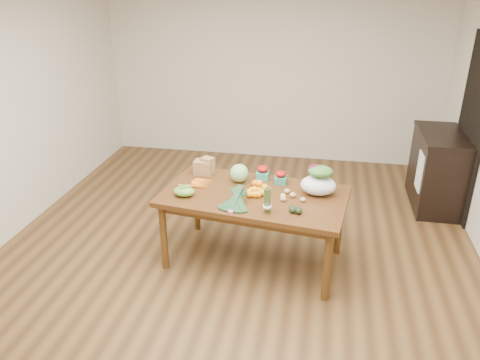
% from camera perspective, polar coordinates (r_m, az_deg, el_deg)
% --- Properties ---
extents(floor, '(6.00, 6.00, 0.00)m').
position_cam_1_polar(floor, '(4.86, -0.83, -9.71)').
color(floor, brown).
rests_on(floor, ground).
extents(room_walls, '(5.02, 6.02, 2.70)m').
position_cam_1_polar(room_walls, '(4.26, -0.94, 5.54)').
color(room_walls, beige).
rests_on(room_walls, floor).
extents(dining_table, '(1.86, 1.19, 0.75)m').
position_cam_1_polar(dining_table, '(4.67, 1.70, -5.83)').
color(dining_table, '#563214').
rests_on(dining_table, floor).
extents(doorway_dark, '(0.02, 1.00, 2.10)m').
position_cam_1_polar(doorway_dark, '(6.03, 26.31, 5.68)').
color(doorway_dark, black).
rests_on(doorway_dark, floor).
extents(cabinet, '(0.52, 1.02, 0.94)m').
position_cam_1_polar(cabinet, '(6.24, 22.86, 1.15)').
color(cabinet, black).
rests_on(cabinet, floor).
extents(dish_towel, '(0.02, 0.28, 0.45)m').
position_cam_1_polar(dish_towel, '(5.89, 21.04, 0.96)').
color(dish_towel, white).
rests_on(dish_towel, cabinet).
extents(paper_bag, '(0.27, 0.24, 0.18)m').
position_cam_1_polar(paper_bag, '(4.92, -4.51, 1.74)').
color(paper_bag, '#9E7147').
rests_on(paper_bag, dining_table).
extents(cabbage, '(0.19, 0.19, 0.19)m').
position_cam_1_polar(cabbage, '(4.71, -0.10, 0.84)').
color(cabbage, '#A5D77C').
rests_on(cabbage, dining_table).
extents(strawberry_basket_a, '(0.14, 0.14, 0.11)m').
position_cam_1_polar(strawberry_basket_a, '(4.80, 2.79, 0.77)').
color(strawberry_basket_a, '#B6110C').
rests_on(strawberry_basket_a, dining_table).
extents(strawberry_basket_b, '(0.13, 0.13, 0.11)m').
position_cam_1_polar(strawberry_basket_b, '(4.71, 4.98, 0.19)').
color(strawberry_basket_b, '#B70C0C').
rests_on(strawberry_basket_b, dining_table).
extents(orange_a, '(0.07, 0.07, 0.07)m').
position_cam_1_polar(orange_a, '(4.63, 1.85, -0.41)').
color(orange_a, '#FF5C0F').
rests_on(orange_a, dining_table).
extents(orange_b, '(0.08, 0.08, 0.08)m').
position_cam_1_polar(orange_b, '(4.62, 2.38, -0.44)').
color(orange_b, orange).
rests_on(orange_b, dining_table).
extents(orange_c, '(0.08, 0.08, 0.08)m').
position_cam_1_polar(orange_c, '(4.53, 3.03, -0.97)').
color(orange_c, orange).
rests_on(orange_c, dining_table).
extents(mandarin_cluster, '(0.20, 0.20, 0.10)m').
position_cam_1_polar(mandarin_cluster, '(4.44, 1.82, -1.36)').
color(mandarin_cluster, '#FFAC0F').
rests_on(mandarin_cluster, dining_table).
extents(carrots, '(0.25, 0.24, 0.03)m').
position_cam_1_polar(carrots, '(4.69, -4.55, -0.41)').
color(carrots, '#FEA115').
rests_on(carrots, dining_table).
extents(snap_pea_bag, '(0.20, 0.15, 0.09)m').
position_cam_1_polar(snap_pea_bag, '(4.47, -6.82, -1.38)').
color(snap_pea_bag, '#74B53D').
rests_on(snap_pea_bag, dining_table).
extents(kale_bunch, '(0.37, 0.44, 0.16)m').
position_cam_1_polar(kale_bunch, '(4.20, -0.72, -2.43)').
color(kale_bunch, '#15311F').
rests_on(kale_bunch, dining_table).
extents(asparagus_bundle, '(0.09, 0.13, 0.26)m').
position_cam_1_polar(asparagus_bundle, '(4.10, 3.36, -2.47)').
color(asparagus_bundle, '#4A7B38').
rests_on(asparagus_bundle, dining_table).
extents(potato_a, '(0.05, 0.05, 0.05)m').
position_cam_1_polar(potato_a, '(4.42, 5.26, -1.92)').
color(potato_a, '#D2C779').
rests_on(potato_a, dining_table).
extents(potato_b, '(0.06, 0.05, 0.05)m').
position_cam_1_polar(potato_b, '(4.36, 5.28, -2.31)').
color(potato_b, tan).
rests_on(potato_b, dining_table).
extents(potato_c, '(0.06, 0.05, 0.05)m').
position_cam_1_polar(potato_c, '(4.44, 6.45, -1.83)').
color(potato_c, '#D8B37C').
rests_on(potato_c, dining_table).
extents(potato_d, '(0.06, 0.05, 0.05)m').
position_cam_1_polar(potato_d, '(4.51, 5.74, -1.36)').
color(potato_d, tan).
rests_on(potato_d, dining_table).
extents(potato_e, '(0.05, 0.05, 0.04)m').
position_cam_1_polar(potato_e, '(4.37, 7.68, -2.39)').
color(potato_e, tan).
rests_on(potato_e, dining_table).
extents(avocado_a, '(0.09, 0.11, 0.06)m').
position_cam_1_polar(avocado_a, '(4.17, 6.40, -3.55)').
color(avocado_a, black).
rests_on(avocado_a, dining_table).
extents(avocado_b, '(0.09, 0.11, 0.06)m').
position_cam_1_polar(avocado_b, '(4.16, 7.13, -3.66)').
color(avocado_b, black).
rests_on(avocado_b, dining_table).
extents(salad_bag, '(0.37, 0.30, 0.26)m').
position_cam_1_polar(salad_bag, '(4.49, 9.55, -0.21)').
color(salad_bag, white).
rests_on(salad_bag, dining_table).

